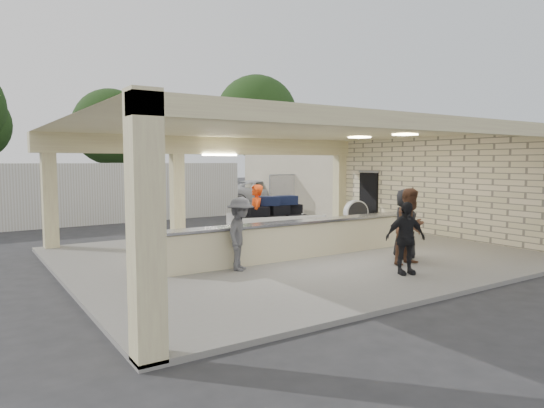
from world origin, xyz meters
TOP-DOWN VIEW (x-y plane):
  - ground at (0.00, 0.00)m, footprint 120.00×120.00m
  - pavilion at (0.21, 0.66)m, footprint 12.01×10.00m
  - baggage_counter at (0.00, -0.50)m, footprint 8.20×0.58m
  - luggage_cart at (0.15, 1.26)m, footprint 2.85×2.08m
  - drum_fan at (5.24, 3.17)m, footprint 0.99×0.54m
  - baggage_handler at (-0.50, 1.24)m, footprint 0.65×0.78m
  - passenger_a at (1.56, -2.75)m, footprint 0.95×0.49m
  - passenger_b at (0.64, -3.39)m, footprint 1.03×0.64m
  - passenger_c at (-2.28, -1.00)m, footprint 1.07×1.06m
  - passenger_d at (2.03, -2.14)m, footprint 0.96×0.75m
  - car_white_a at (6.94, 12.67)m, footprint 5.95×3.41m
  - car_white_b at (11.94, 13.15)m, footprint 4.23×1.80m
  - car_dark at (5.78, 15.49)m, footprint 4.28×3.58m
  - container_white at (-2.05, 11.26)m, footprint 11.99×2.90m
  - fence at (11.00, 9.00)m, footprint 12.06×0.06m
  - tree_mid at (2.32, 26.16)m, footprint 6.00×5.60m
  - tree_right at (14.32, 25.16)m, footprint 7.20×7.00m
  - adjacent_building at (9.50, 10.00)m, footprint 6.00×8.00m

SIDE VIEW (x-z plane):
  - ground at x=0.00m, z-range 0.00..0.00m
  - baggage_counter at x=0.00m, z-range 0.10..1.08m
  - car_white_b at x=11.94m, z-range 0.00..1.31m
  - drum_fan at x=5.24m, z-range 0.14..1.18m
  - car_dark at x=5.78m, z-range 0.00..1.39m
  - car_white_a at x=6.94m, z-range 0.00..1.61m
  - luggage_cart at x=0.15m, z-range 0.16..1.67m
  - passenger_b at x=0.64m, z-range 0.10..1.75m
  - passenger_c at x=-2.28m, z-range 0.10..1.82m
  - passenger_d at x=2.03m, z-range 0.10..1.94m
  - baggage_handler at x=-0.50m, z-range 0.10..1.98m
  - passenger_a at x=1.56m, z-range 0.10..1.99m
  - fence at x=11.00m, z-range 0.04..2.07m
  - container_white at x=-2.05m, z-range 0.00..2.58m
  - pavilion at x=0.21m, z-range -0.43..3.12m
  - adjacent_building at x=9.50m, z-range 0.00..3.20m
  - tree_mid at x=2.32m, z-range 0.96..8.96m
  - tree_right at x=14.32m, z-range 1.21..11.21m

